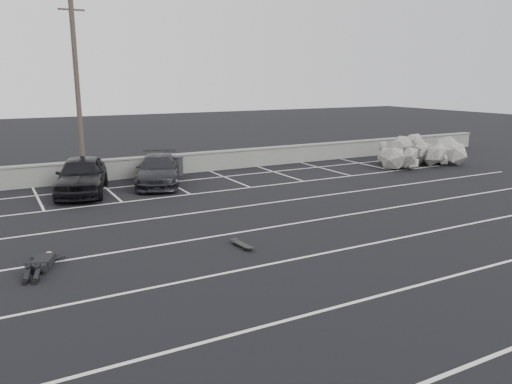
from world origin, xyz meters
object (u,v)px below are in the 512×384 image
car_right (158,170)px  riprap_pile (420,156)px  car_left (82,175)px  trash_bin (177,166)px  skateboard (242,245)px  person (43,258)px  utility_pole (78,93)px

car_right → riprap_pile: 15.47m
car_left → trash_bin: size_ratio=4.93×
skateboard → trash_bin: bearing=73.6°
riprap_pile → person: (-21.42, -6.99, -0.30)m
trash_bin → person: trash_bin is taller
car_left → riprap_pile: car_left is taller
riprap_pile → utility_pole: bearing=169.6°
car_right → utility_pole: 5.03m
trash_bin → skateboard: (-2.27, -11.98, -0.42)m
riprap_pile → person: 22.54m
person → car_left: bearing=95.2°
utility_pole → trash_bin: (4.81, 0.40, -3.82)m
trash_bin → riprap_pile: (13.70, -3.80, 0.04)m
car_left → trash_bin: car_left is taller
skateboard → riprap_pile: bearing=21.4°
riprap_pile → skateboard: size_ratio=6.53×
person → skateboard: size_ratio=2.92×
skateboard → person: bearing=162.1°
car_right → skateboard: 10.14m
car_right → utility_pole: utility_pole is taller
car_left → riprap_pile: 18.98m
trash_bin → utility_pole: bearing=-175.2°
car_left → trash_bin: (5.20, 2.12, -0.33)m
riprap_pile → person: bearing=-161.9°
utility_pole → skateboard: 12.59m
car_right → person: bearing=-104.4°
car_right → trash_bin: bearing=68.7°
skateboard → utility_pole: bearing=96.7°
utility_pole → riprap_pile: size_ratio=1.45×
riprap_pile → skateboard: 17.95m
person → car_right: bearing=77.1°
car_right → skateboard: bearing=-73.7°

